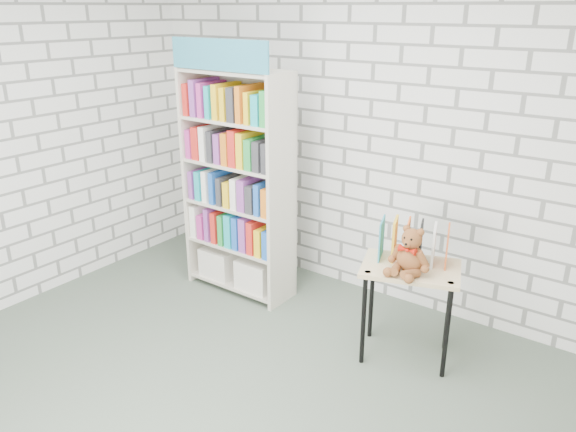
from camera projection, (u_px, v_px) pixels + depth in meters
The scene contains 6 objects.
ground at pixel (209, 405), 3.59m from camera, with size 4.50×4.50×0.00m, color #4A5649.
room_shell at pixel (193, 129), 2.96m from camera, with size 4.52×4.02×2.81m.
bookshelf at pixel (238, 183), 4.75m from camera, with size 0.97×0.38×2.17m.
display_table at pixel (410, 280), 3.89m from camera, with size 0.78×0.65×0.71m.
table_books at pixel (414, 242), 3.90m from camera, with size 0.50×0.34×0.28m.
teddy_bear at pixel (410, 255), 3.72m from camera, with size 0.30×0.28×0.32m.
Camera 1 is at (2.13, -2.07, 2.39)m, focal length 35.00 mm.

